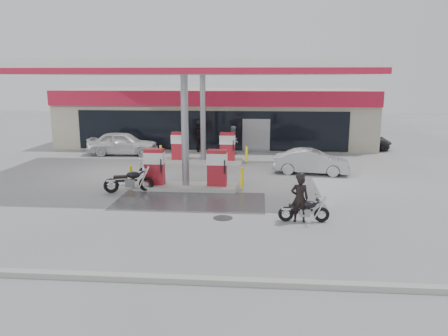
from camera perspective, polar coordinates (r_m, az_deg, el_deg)
The scene contains 17 objects.
ground at distance 17.70m, azimuth -6.07°, elevation -4.31°, with size 90.00×90.00×0.00m, color gray.
wet_patch at distance 17.61m, azimuth -4.47°, elevation -4.36°, with size 6.00×3.00×0.00m, color #4C4C4F.
drain_cover at distance 15.54m, azimuth -0.15°, elevation -6.55°, with size 0.70×0.70×0.01m, color #38383A.
kerb at distance 11.31m, azimuth -12.89°, elevation -13.76°, with size 28.00×0.25×0.15m, color gray.
store_building at distance 32.91m, azimuth -0.93°, elevation 6.80°, with size 22.00×8.22×4.00m.
canopy at distance 21.93m, azimuth -3.88°, elevation 12.77°, with size 16.00×10.02×5.51m.
pump_island_near at distance 19.43m, azimuth -5.02°, elevation -0.67°, with size 5.14×1.30×1.78m.
pump_island_far at distance 25.25m, azimuth -2.72°, elevation 2.27°, with size 5.14×1.30×1.78m.
main_motorcycle at distance 15.30m, azimuth 10.50°, elevation -5.49°, with size 1.76×0.68×0.90m.
biker_main at distance 15.15m, azimuth 9.85°, elevation -3.96°, with size 0.60×0.40×1.65m, color black.
parked_motorcycle at distance 19.27m, azimuth -12.23°, elevation -1.68°, with size 2.09×0.92×1.10m.
sedan_white at distance 28.57m, azimuth -13.07°, elevation 3.18°, with size 1.77×4.40×1.50m, color silver.
attendant at distance 27.82m, azimuth 1.26°, elevation 3.63°, with size 0.90×0.70×1.86m, color slate.
hatchback_silver at distance 22.85m, azimuth 11.36°, elevation 0.82°, with size 1.33×3.82×1.26m, color #9EA0A5.
parked_car_left at distance 31.94m, azimuth -9.36°, elevation 3.98°, with size 1.74×4.27×1.24m, color #16184A.
parked_car_right at distance 31.71m, azimuth 17.03°, elevation 3.57°, with size 2.07×4.48×1.25m, color black.
biker_walking at distance 29.03m, azimuth -3.23°, elevation 4.11°, with size 1.18×0.49×2.01m, color black.
Camera 1 is at (3.27, -16.69, 4.91)m, focal length 35.00 mm.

